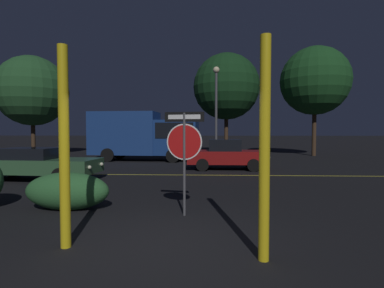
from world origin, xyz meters
TOP-DOWN VIEW (x-y plane):
  - ground_plane at (0.00, 0.00)m, footprint 260.00×260.00m
  - road_center_stripe at (0.00, 8.13)m, footprint 37.00×0.12m
  - stop_sign at (0.31, 1.89)m, footprint 0.89×0.17m
  - yellow_pole_left at (-1.49, -0.04)m, footprint 0.16×0.16m
  - yellow_pole_right at (1.64, -0.40)m, footprint 0.16×0.16m
  - hedge_bush_1 at (-2.55, 2.27)m, footprint 2.03×0.91m
  - passing_car_1 at (-5.86, 6.53)m, footprint 5.08×2.07m
  - passing_car_2 at (1.83, 10.22)m, footprint 4.00×1.85m
  - delivery_truck at (-3.13, 14.51)m, footprint 7.02×2.74m
  - street_lamp at (1.47, 14.51)m, footprint 0.41×0.41m
  - tree_0 at (9.21, 18.85)m, footprint 5.24×5.24m
  - tree_1 at (-12.99, 18.57)m, footprint 5.52×5.52m
  - tree_2 at (2.47, 19.70)m, footprint 5.34×5.34m

SIDE VIEW (x-z plane):
  - ground_plane at x=0.00m, z-range 0.00..0.00m
  - road_center_stripe at x=0.00m, z-range 0.00..0.01m
  - hedge_bush_1 at x=-2.55m, z-range 0.00..0.90m
  - passing_car_1 at x=-5.86m, z-range 0.02..1.28m
  - passing_car_2 at x=1.83m, z-range -0.01..1.48m
  - yellow_pole_right at x=1.64m, z-range 0.00..3.27m
  - yellow_pole_left at x=-1.49m, z-range 0.00..3.27m
  - stop_sign at x=0.31m, z-range 0.49..2.81m
  - delivery_truck at x=-3.13m, z-range 0.12..3.27m
  - street_lamp at x=1.47m, z-range 0.79..6.81m
  - tree_1 at x=-12.99m, z-range 1.17..9.03m
  - tree_2 at x=2.47m, z-range 1.41..9.60m
  - tree_0 at x=9.21m, z-range 1.57..9.97m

